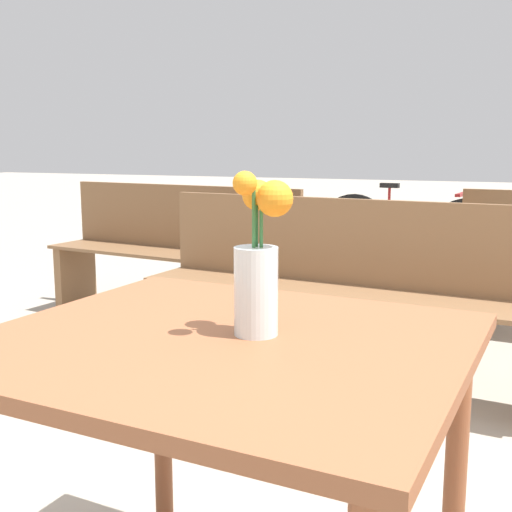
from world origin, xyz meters
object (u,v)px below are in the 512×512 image
flower_vase (258,270)px  bench_far (174,248)px  bench_near (343,282)px  table_back (409,231)px  table_front (224,385)px  bicycle (408,234)px

flower_vase → bench_far: 2.81m
bench_near → table_back: bearing=84.0°
flower_vase → bench_far: bearing=123.9°
table_front → flower_vase: (0.06, 0.04, 0.23)m
table_front → flower_vase: 0.24m
bench_far → table_front: bearing=-57.6°
table_back → bicycle: size_ratio=0.51×
bench_near → bench_far: size_ratio=1.13×
table_front → bicycle: size_ratio=0.59×
bench_near → bicycle: size_ratio=1.16×
table_front → bicycle: bearing=95.2°
table_front → bench_far: 2.78m
flower_vase → bicycle: 4.44m
flower_vase → bench_near: flower_vase is taller
bicycle → table_front: bearing=-84.8°
table_back → bicycle: 1.69m
table_front → bench_near: size_ratio=0.50×
bench_near → table_back: bench_near is taller
flower_vase → bench_near: 1.75m
flower_vase → bicycle: (-0.46, 4.39, -0.50)m
bench_near → bicycle: bench_near is taller
bench_near → flower_vase: bearing=-80.3°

